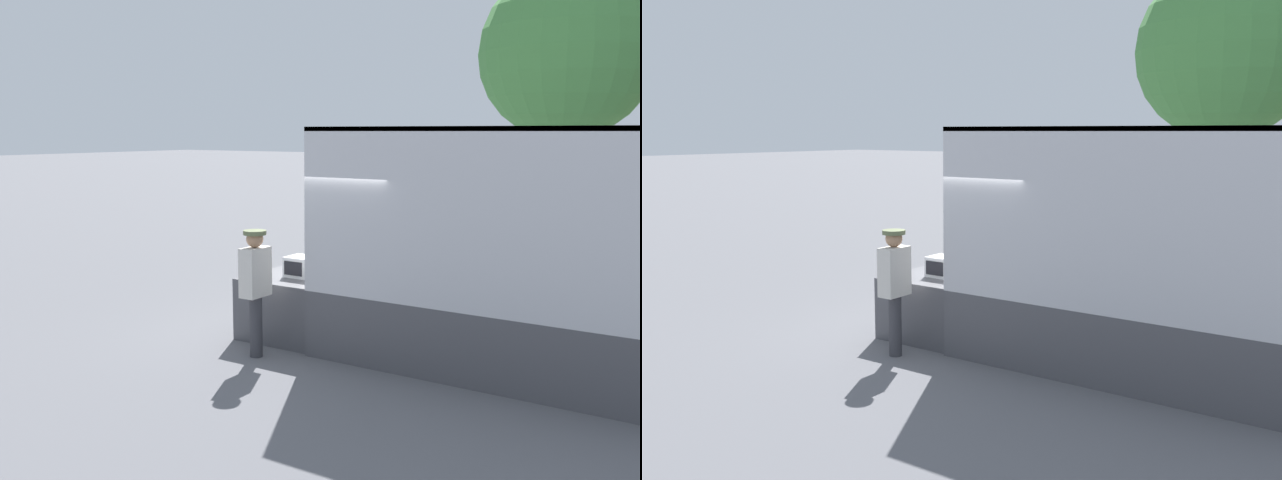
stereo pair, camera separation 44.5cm
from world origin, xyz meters
TOP-DOWN VIEW (x-y plane):
  - ground_plane at (0.00, 0.00)m, footprint 160.00×160.00m
  - box_truck at (3.85, 0.00)m, footprint 6.75×2.31m
  - tailgate_deck at (-0.67, 0.00)m, footprint 1.34×2.19m
  - microwave at (-0.54, -0.38)m, footprint 0.50×0.43m
  - portable_generator at (-0.63, 0.49)m, footprint 0.61×0.46m
  - worker_person at (-0.55, -1.54)m, footprint 0.32×0.44m
  - street_tree at (0.64, 9.34)m, footprint 4.29×4.29m

SIDE VIEW (x-z plane):
  - ground_plane at x=0.00m, z-range 0.00..0.00m
  - tailgate_deck at x=-0.67m, z-range 0.00..0.93m
  - box_truck at x=3.85m, z-range -0.65..2.51m
  - microwave at x=-0.54m, z-range 0.93..1.24m
  - worker_person at x=-0.55m, z-range 0.21..1.98m
  - portable_generator at x=-0.63m, z-range 0.86..1.44m
  - street_tree at x=0.64m, z-range 1.42..8.59m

